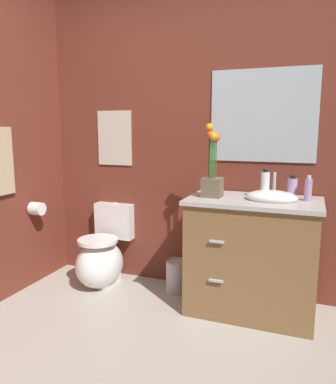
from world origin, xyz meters
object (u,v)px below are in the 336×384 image
flower_vase (212,173)px  wall_mirror (263,116)px  toilet_paper_roll (37,209)px  wall_poster (115,138)px  soap_bottle (292,188)px  hand_wash_bottle (308,189)px  trash_bin (177,276)px  vanity_cabinet (252,255)px  toilet (102,257)px  lotion_bottle (265,185)px

flower_vase → wall_mirror: bearing=46.8°
wall_mirror → toilet_paper_roll: size_ratio=7.27×
flower_vase → wall_poster: (-0.98, 0.32, 0.23)m
soap_bottle → hand_wash_bottle: bearing=-34.9°
trash_bin → soap_bottle: bearing=1.4°
toilet_paper_roll → soap_bottle: bearing=8.5°
vanity_cabinet → flower_vase: (-0.30, -0.03, 0.60)m
toilet → trash_bin: toilet is taller
flower_vase → wall_mirror: 0.60m
toilet → toilet_paper_roll: 0.70m
lotion_bottle → toilet_paper_roll: 1.89m
toilet → wall_poster: 1.06m
toilet → hand_wash_bottle: (1.64, 0.03, 0.70)m
hand_wash_bottle → wall_poster: bearing=171.9°
trash_bin → toilet_paper_roll: bearing=-166.4°
hand_wash_bottle → wall_poster: size_ratio=0.37×
toilet → flower_vase: (0.98, -0.05, 0.79)m
lotion_bottle → toilet_paper_roll: lotion_bottle is taller
soap_bottle → toilet_paper_roll: bearing=-171.5°
soap_bottle → wall_poster: bearing=174.1°
lotion_bottle → wall_mirror: (-0.06, 0.23, 0.49)m
soap_bottle → wall_poster: (-1.54, 0.16, 0.34)m
toilet → hand_wash_bottle: bearing=1.1°
hand_wash_bottle → trash_bin: hand_wash_bottle is taller
lotion_bottle → hand_wash_bottle: 0.29m
flower_vase → wall_poster: wall_poster is taller
vanity_cabinet → lotion_bottle: lotion_bottle is taller
trash_bin → vanity_cabinet: bearing=-10.3°
hand_wash_bottle → trash_bin: size_ratio=0.65×
toilet → flower_vase: 1.27m
toilet → wall_mirror: (1.29, 0.27, 1.21)m
lotion_bottle → toilet_paper_roll: size_ratio=1.94×
lotion_bottle → wall_mirror: bearing=105.6°
lotion_bottle → trash_bin: bearing=175.7°
vanity_cabinet → trash_bin: vanity_cabinet is taller
vanity_cabinet → toilet_paper_roll: bearing=-174.6°
trash_bin → toilet_paper_roll: (-1.17, -0.28, 0.54)m
toilet_paper_roll → flower_vase: bearing=5.5°
flower_vase → lotion_bottle: (0.37, 0.09, -0.08)m
wall_mirror → hand_wash_bottle: bearing=-33.2°
toilet → hand_wash_bottle: size_ratio=3.88×
toilet → lotion_bottle: (1.35, 0.04, 0.71)m
toilet → soap_bottle: (1.54, 0.11, 0.69)m
trash_bin → toilet_paper_roll: toilet_paper_roll is taller
toilet → wall_mirror: wall_mirror is taller
lotion_bottle → toilet: bearing=-178.5°
vanity_cabinet → trash_bin: size_ratio=3.81×
trash_bin → wall_mirror: wall_mirror is taller
hand_wash_bottle → wall_mirror: 0.67m
hand_wash_bottle → wall_poster: 1.69m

